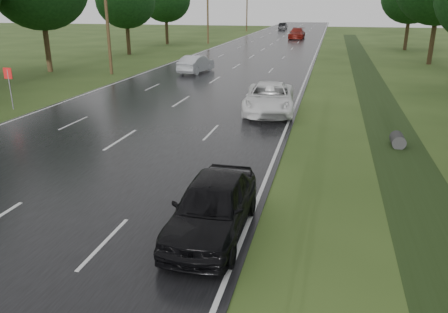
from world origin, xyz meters
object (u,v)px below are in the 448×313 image
silver_sedan (196,64)px  dark_sedan (213,206)px  white_pickup (269,98)px  road_sign (9,80)px

silver_sedan → dark_sedan: bearing=116.5°
dark_sedan → silver_sedan: dark_sedan is taller
white_pickup → silver_sedan: white_pickup is taller
white_pickup → silver_sedan: 15.03m
road_sign → dark_sedan: size_ratio=0.52×
white_pickup → silver_sedan: bearing=116.9°
road_sign → silver_sedan: 16.42m
road_sign → white_pickup: (14.00, 2.54, -0.83)m
road_sign → dark_sedan: (14.46, -10.86, -0.85)m
road_sign → white_pickup: size_ratio=0.41×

